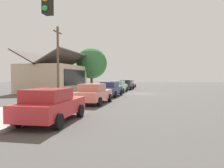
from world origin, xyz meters
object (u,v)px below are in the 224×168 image
at_px(car_coral, 94,93).
at_px(car_ivory, 130,83).
at_px(car_charcoal, 126,85).
at_px(shade_tree, 92,63).
at_px(car_seafoam, 118,86).
at_px(car_navy, 110,89).
at_px(utility_pole_wooden, 58,60).
at_px(car_cherry, 51,105).
at_px(traffic_light_main, 2,33).
at_px(fire_hydrant_red, 114,87).

bearing_deg(car_coral, car_ivory, 2.29).
xyz_separation_m(car_charcoal, shade_tree, (-1.11, 5.74, 3.57)).
distance_m(car_seafoam, car_charcoal, 6.65).
bearing_deg(car_coral, car_seafoam, 2.93).
xyz_separation_m(car_navy, car_charcoal, (12.45, -0.04, 0.00)).
xyz_separation_m(car_ivory, utility_pole_wooden, (-20.02, 5.40, 3.11)).
distance_m(car_cherry, car_navy, 13.13).
bearing_deg(car_coral, traffic_light_main, -177.23).
xyz_separation_m(car_navy, traffic_light_main, (-16.44, -0.16, 2.68)).
height_order(car_cherry, car_navy, same).
height_order(car_charcoal, utility_pole_wooden, utility_pole_wooden).
bearing_deg(car_seafoam, car_ivory, 1.47).
bearing_deg(car_navy, car_charcoal, 1.51).
bearing_deg(car_cherry, utility_pole_wooden, 23.49).
bearing_deg(shade_tree, car_coral, -162.00).
height_order(car_charcoal, fire_hydrant_red, car_charcoal).
distance_m(car_seafoam, shade_tree, 8.60).
height_order(car_cherry, fire_hydrant_red, car_cherry).
xyz_separation_m(car_charcoal, car_ivory, (6.22, 0.14, -0.00)).
bearing_deg(car_ivory, car_navy, -179.33).
bearing_deg(traffic_light_main, shade_tree, 11.92).
relative_size(car_ivory, shade_tree, 0.70).
distance_m(car_ivory, shade_tree, 9.90).
bearing_deg(fire_hydrant_red, traffic_light_main, -176.38).
bearing_deg(car_charcoal, shade_tree, 103.04).
xyz_separation_m(shade_tree, traffic_light_main, (-27.78, -5.86, -0.90)).
bearing_deg(fire_hydrant_red, utility_pole_wooden, 160.18).
xyz_separation_m(car_seafoam, traffic_light_main, (-22.25, -0.33, 2.68)).
height_order(car_charcoal, car_ivory, same).
relative_size(car_cherry, car_seafoam, 1.00).
relative_size(utility_pole_wooden, fire_hydrant_red, 10.56).
bearing_deg(utility_pole_wooden, car_coral, -131.88).
bearing_deg(utility_pole_wooden, fire_hydrant_red, -19.82).
xyz_separation_m(car_charcoal, utility_pole_wooden, (-13.79, 5.53, 3.11)).
distance_m(shade_tree, traffic_light_main, 28.41).
height_order(car_seafoam, car_ivory, same).
xyz_separation_m(car_cherry, car_coral, (6.84, -0.02, 0.00)).
xyz_separation_m(car_charcoal, fire_hydrant_red, (-2.70, 1.53, -0.32)).
xyz_separation_m(car_cherry, utility_pole_wooden, (11.79, 5.50, 3.11)).
xyz_separation_m(traffic_light_main, utility_pole_wooden, (15.10, 5.66, 0.44)).
bearing_deg(car_seafoam, car_charcoal, 0.01).
bearing_deg(car_seafoam, traffic_light_main, -177.36).
bearing_deg(fire_hydrant_red, car_navy, -171.28).
height_order(car_navy, utility_pole_wooden, utility_pole_wooden).
distance_m(car_charcoal, utility_pole_wooden, 15.18).
distance_m(car_cherry, traffic_light_main, 4.26).
bearing_deg(car_charcoal, car_seafoam, -179.72).
xyz_separation_m(car_seafoam, fire_hydrant_red, (3.95, 1.33, -0.32)).
xyz_separation_m(car_cherry, traffic_light_main, (-3.31, -0.16, 2.68)).
xyz_separation_m(car_cherry, car_ivory, (31.81, 0.11, 0.00)).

